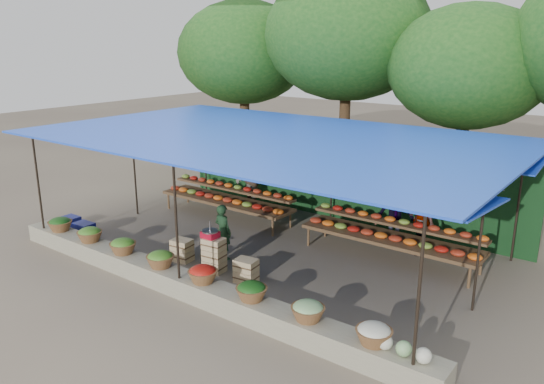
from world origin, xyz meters
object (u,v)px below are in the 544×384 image
Objects in this scene: crate_counter at (213,258)px; weighing_scale at (210,234)px; blue_crate_front at (71,221)px; blue_crate_back at (84,229)px; vendor_seated at (223,232)px.

crate_counter is 0.55m from weighing_scale.
weighing_scale reaches higher than blue_crate_front.
blue_crate_front is 0.84m from blue_crate_back.
vendor_seated reaches higher than blue_crate_back.
crate_counter is 4.58× the size of blue_crate_back.
vendor_seated is 4.13m from blue_crate_back.
weighing_scale is 0.82× the size of blue_crate_front.
crate_counter is 5.15× the size of blue_crate_front.
vendor_seated reaches higher than blue_crate_front.
blue_crate_front is at bearing -178.17° from crate_counter.
crate_counter is 1.82× the size of vendor_seated.
crate_counter is 6.28× the size of weighing_scale.
blue_crate_front is (-4.80, -0.82, -0.52)m from vendor_seated.
weighing_scale is at bearing 0.66° from blue_crate_front.
blue_crate_front is at bearing 165.95° from blue_crate_back.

